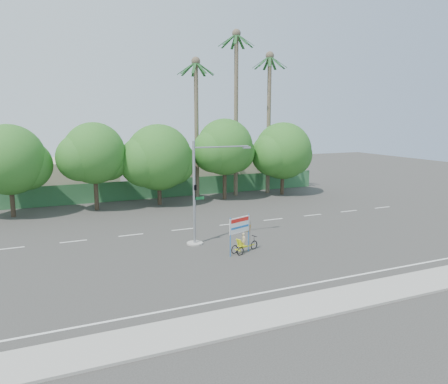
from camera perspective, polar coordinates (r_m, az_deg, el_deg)
name	(u,v)px	position (r m, az deg, el deg)	size (l,w,h in m)	color
ground	(255,256)	(27.48, 4.05, -8.36)	(120.00, 120.00, 0.00)	#33302D
sidewalk_near	(330,301)	(21.58, 13.72, -13.72)	(50.00, 2.40, 0.12)	gray
fence	(160,189)	(46.80, -8.40, 0.45)	(38.00, 0.08, 2.00)	#336B3D
building_left	(56,179)	(49.49, -21.09, 1.58)	(12.00, 8.00, 4.00)	beige
building_right	(213,172)	(53.48, -1.46, 2.60)	(14.00, 8.00, 3.60)	beige
tree_far_left	(8,162)	(41.21, -26.33, 3.54)	(7.14, 6.00, 7.96)	#473828
tree_left	(94,155)	(41.49, -16.65, 4.60)	(6.66, 5.60, 8.07)	#473828
tree_center	(158,159)	(42.72, -8.60, 4.24)	(7.62, 6.40, 7.85)	#473828
tree_right	(224,149)	(45.02, 0.03, 5.63)	(6.90, 5.80, 8.36)	#473828
tree_far_right	(283,153)	(48.33, 7.66, 5.13)	(7.38, 6.20, 7.94)	#473828
palm_tall	(236,98)	(47.15, 1.59, 12.17)	(3.73, 3.79, 17.45)	#70604C
palm_mid	(269,109)	(48.98, 5.89, 10.79)	(3.73, 3.79, 15.45)	#70604C
palm_short	(196,113)	(45.35, -3.63, 10.22)	(3.73, 3.79, 14.45)	#70604C
traffic_signal	(199,202)	(29.38, -3.34, -1.27)	(4.72, 1.10, 7.00)	gray
trike_billboard	(242,238)	(27.79, 2.40, -5.96)	(2.42, 1.10, 2.50)	black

